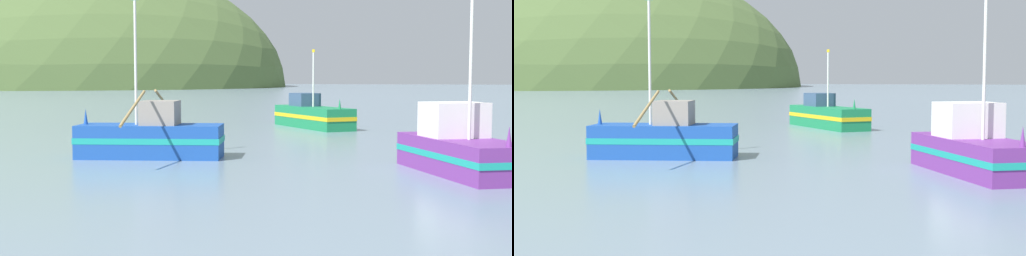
{
  "view_description": "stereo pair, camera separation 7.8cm",
  "coord_description": "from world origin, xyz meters",
  "views": [
    {
      "loc": [
        9.68,
        -5.18,
        3.69
      ],
      "look_at": [
        3.1,
        24.05,
        1.4
      ],
      "focal_mm": 47.83,
      "sensor_mm": 36.0,
      "label": 1
    },
    {
      "loc": [
        9.75,
        -5.17,
        3.69
      ],
      "look_at": [
        3.1,
        24.05,
        1.4
      ],
      "focal_mm": 47.83,
      "sensor_mm": 36.0,
      "label": 2
    }
  ],
  "objects": [
    {
      "name": "fishing_boat_green",
      "position": [
        2.92,
        43.21,
        0.87
      ],
      "size": [
        6.68,
        8.05,
        5.57
      ],
      "rotation": [
        0.0,
        0.0,
        5.33
      ],
      "color": "#197A47",
      "rests_on": "ground"
    },
    {
      "name": "fishing_boat_blue",
      "position": [
        -1.68,
        23.72,
        0.91
      ],
      "size": [
        6.8,
        10.34,
        7.27
      ],
      "rotation": [
        0.0,
        0.0,
        3.3
      ],
      "color": "#19479E",
      "rests_on": "ground"
    },
    {
      "name": "hill_far_right",
      "position": [
        -129.97,
        214.8,
        0.0
      ],
      "size": [
        198.14,
        158.51,
        98.77
      ],
      "primitive_type": "ellipsoid",
      "color": "#516B38",
      "rests_on": "ground"
    },
    {
      "name": "fishing_boat_purple",
      "position": [
        11.63,
        21.52,
        0.92
      ],
      "size": [
        4.98,
        7.23,
        7.86
      ],
      "rotation": [
        0.0,
        0.0,
        5.13
      ],
      "color": "#6B2D84",
      "rests_on": "ground"
    }
  ]
}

